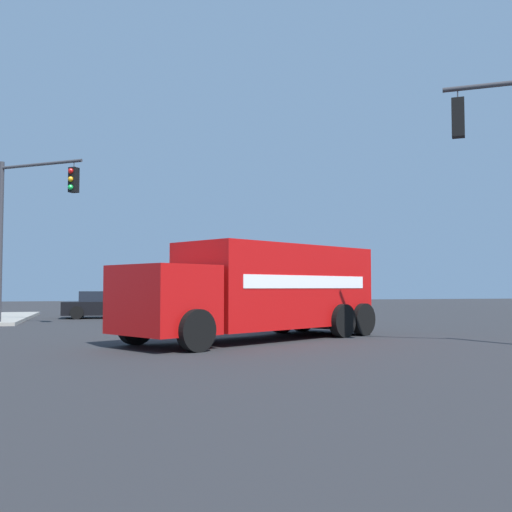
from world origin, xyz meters
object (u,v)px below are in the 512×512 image
traffic_light_primary (24,216)px  pickup_navy (244,304)px  delivery_truck (261,290)px  sedan_black (108,305)px

traffic_light_primary → pickup_navy: size_ratio=1.22×
delivery_truck → sedan_black: size_ratio=1.90×
sedan_black → traffic_light_primary: bearing=-32.3°
delivery_truck → pickup_navy: size_ratio=1.60×
delivery_truck → sedan_black: delivery_truck is taller
traffic_light_primary → pickup_navy: bearing=105.4°
delivery_truck → traffic_light_primary: 11.42m
traffic_light_primary → sedan_black: bearing=147.7°
delivery_truck → traffic_light_primary: (-8.22, -7.39, 2.87)m
delivery_truck → pickup_navy: (-10.84, 2.14, -0.71)m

